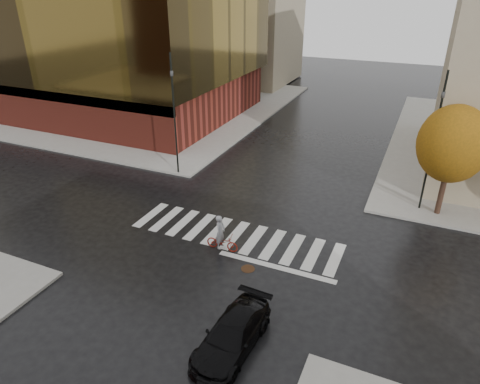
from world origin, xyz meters
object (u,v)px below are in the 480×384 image
Objects in this scene: sedan at (232,335)px; fire_hydrant at (179,146)px; traffic_light_ne at (435,133)px; cyclist at (222,238)px; traffic_light_nw at (174,106)px.

fire_hydrant is (-12.35, 16.55, -0.03)m from sedan.
traffic_light_ne is (5.80, 14.39, 4.29)m from sedan.
cyclist is 14.11m from fire_hydrant.
traffic_light_ne is at bearing -6.77° from fire_hydrant.
traffic_light_nw is at bearing -60.07° from fire_hydrant.
fire_hydrant is at bearing 38.35° from cyclist.
sedan is 6.61m from cyclist.
traffic_light_nw reaches higher than sedan.
traffic_light_ne reaches higher than cyclist.
sedan is 20.65m from fire_hydrant.
cyclist reaches higher than fire_hydrant.
cyclist is at bearing 33.40° from traffic_light_nw.
cyclist is 0.24× the size of traffic_light_ne.
cyclist is at bearing 122.74° from sedan.
cyclist reaches higher than sedan.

